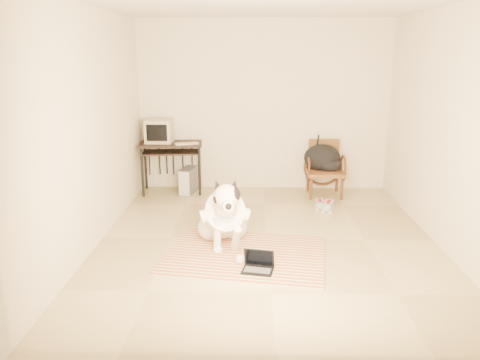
{
  "coord_description": "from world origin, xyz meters",
  "views": [
    {
      "loc": [
        -0.2,
        -5.28,
        2.19
      ],
      "look_at": [
        -0.32,
        -0.24,
        0.81
      ],
      "focal_mm": 35.0,
      "sensor_mm": 36.0,
      "label": 1
    }
  ],
  "objects_px": {
    "crt_monitor": "(159,131)",
    "pc_tower": "(189,181)",
    "dog": "(224,217)",
    "computer_desk": "(171,150)",
    "laptop": "(258,265)",
    "backpack": "(324,159)",
    "rattan_chair": "(325,168)"
  },
  "relations": [
    {
      "from": "laptop",
      "to": "backpack",
      "type": "distance_m",
      "value": 2.95
    },
    {
      "from": "dog",
      "to": "pc_tower",
      "type": "xyz_separation_m",
      "value": [
        -0.69,
        2.1,
        -0.15
      ]
    },
    {
      "from": "computer_desk",
      "to": "pc_tower",
      "type": "xyz_separation_m",
      "value": [
        0.27,
        -0.04,
        -0.49
      ]
    },
    {
      "from": "crt_monitor",
      "to": "backpack",
      "type": "height_order",
      "value": "crt_monitor"
    },
    {
      "from": "dog",
      "to": "computer_desk",
      "type": "bearing_deg",
      "value": 114.15
    },
    {
      "from": "dog",
      "to": "pc_tower",
      "type": "distance_m",
      "value": 2.22
    },
    {
      "from": "dog",
      "to": "rattan_chair",
      "type": "xyz_separation_m",
      "value": [
        1.46,
        2.07,
        0.07
      ]
    },
    {
      "from": "dog",
      "to": "computer_desk",
      "type": "height_order",
      "value": "dog"
    },
    {
      "from": "dog",
      "to": "laptop",
      "type": "bearing_deg",
      "value": -60.09
    },
    {
      "from": "laptop",
      "to": "computer_desk",
      "type": "bearing_deg",
      "value": 115.58
    },
    {
      "from": "rattan_chair",
      "to": "crt_monitor",
      "type": "bearing_deg",
      "value": 177.12
    },
    {
      "from": "crt_monitor",
      "to": "dog",
      "type": "bearing_deg",
      "value": -62.54
    },
    {
      "from": "crt_monitor",
      "to": "pc_tower",
      "type": "distance_m",
      "value": 0.91
    },
    {
      "from": "crt_monitor",
      "to": "rattan_chair",
      "type": "height_order",
      "value": "crt_monitor"
    },
    {
      "from": "laptop",
      "to": "backpack",
      "type": "relative_size",
      "value": 0.62
    },
    {
      "from": "computer_desk",
      "to": "pc_tower",
      "type": "height_order",
      "value": "computer_desk"
    },
    {
      "from": "crt_monitor",
      "to": "backpack",
      "type": "relative_size",
      "value": 0.72
    },
    {
      "from": "dog",
      "to": "backpack",
      "type": "distance_m",
      "value": 2.5
    },
    {
      "from": "pc_tower",
      "to": "backpack",
      "type": "height_order",
      "value": "backpack"
    },
    {
      "from": "dog",
      "to": "pc_tower",
      "type": "height_order",
      "value": "dog"
    },
    {
      "from": "dog",
      "to": "rattan_chair",
      "type": "distance_m",
      "value": 2.54
    },
    {
      "from": "crt_monitor",
      "to": "backpack",
      "type": "bearing_deg",
      "value": -3.68
    },
    {
      "from": "laptop",
      "to": "computer_desk",
      "type": "xyz_separation_m",
      "value": [
        -1.35,
        2.82,
        0.62
      ]
    },
    {
      "from": "pc_tower",
      "to": "backpack",
      "type": "bearing_deg",
      "value": -1.81
    },
    {
      "from": "dog",
      "to": "backpack",
      "type": "xyz_separation_m",
      "value": [
        1.43,
        2.04,
        0.23
      ]
    },
    {
      "from": "rattan_chair",
      "to": "laptop",
      "type": "bearing_deg",
      "value": -111.38
    },
    {
      "from": "laptop",
      "to": "pc_tower",
      "type": "relative_size",
      "value": 0.76
    },
    {
      "from": "laptop",
      "to": "pc_tower",
      "type": "distance_m",
      "value": 2.98
    },
    {
      "from": "laptop",
      "to": "crt_monitor",
      "type": "xyz_separation_m",
      "value": [
        -1.53,
        2.88,
        0.91
      ]
    },
    {
      "from": "laptop",
      "to": "crt_monitor",
      "type": "bearing_deg",
      "value": 118.05
    },
    {
      "from": "crt_monitor",
      "to": "backpack",
      "type": "distance_m",
      "value": 2.62
    },
    {
      "from": "crt_monitor",
      "to": "computer_desk",
      "type": "bearing_deg",
      "value": -18.12
    }
  ]
}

